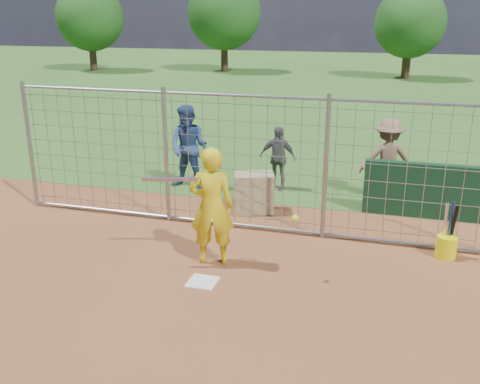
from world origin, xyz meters
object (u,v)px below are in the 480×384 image
(batter, at_px, (212,206))
(bucket_with_bats, at_px, (447,244))
(bystander_c, at_px, (387,159))
(bystander_a, at_px, (189,147))
(equipment_bin, at_px, (254,193))
(bystander_b, at_px, (278,157))

(batter, bearing_deg, bucket_with_bats, -178.20)
(batter, relative_size, bystander_c, 1.09)
(bystander_a, xyz_separation_m, bucket_with_bats, (5.45, -2.32, -0.72))
(bystander_a, xyz_separation_m, equipment_bin, (1.82, -1.09, -0.56))
(batter, height_order, equipment_bin, batter)
(batter, height_order, bystander_c, batter)
(bystander_a, distance_m, equipment_bin, 2.20)
(bystander_b, bearing_deg, bucket_with_bats, -31.64)
(bystander_c, bearing_deg, batter, 45.63)
(batter, relative_size, bystander_a, 1.01)
(bystander_c, height_order, equipment_bin, bystander_c)
(bystander_c, bearing_deg, bystander_b, -12.90)
(batter, height_order, bucket_with_bats, batter)
(batter, relative_size, equipment_bin, 2.42)
(equipment_bin, bearing_deg, bystander_b, 67.28)
(bystander_c, bearing_deg, bystander_a, -5.52)
(batter, xyz_separation_m, bucket_with_bats, (3.67, 1.25, -0.72))
(bystander_b, bearing_deg, batter, -85.01)
(bystander_b, relative_size, bucket_with_bats, 1.51)
(batter, height_order, bystander_a, batter)
(bystander_b, height_order, equipment_bin, bystander_b)
(bystander_b, relative_size, equipment_bin, 1.84)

